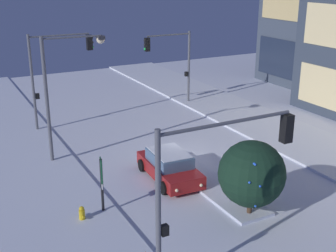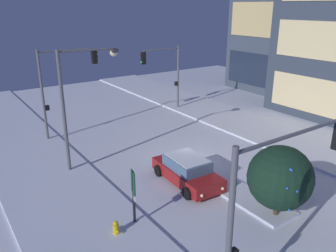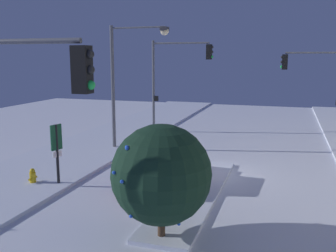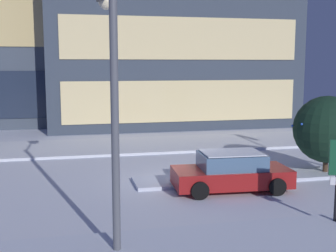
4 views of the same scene
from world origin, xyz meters
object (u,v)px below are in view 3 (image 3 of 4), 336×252
Objects in this scene: traffic_light_corner_near_left at (175,70)px; car_near at (167,167)px; fire_hydrant at (33,177)px; parking_info_sign at (57,147)px; traffic_light_corner_far_left at (318,78)px; decorated_tree_median at (161,174)px; street_lamp_arched at (129,69)px.

car_near is at bearing -74.99° from traffic_light_corner_near_left.
parking_info_sign is (-0.29, 1.05, 1.30)m from fire_hydrant.
decorated_tree_median is (16.70, -5.12, -1.96)m from traffic_light_corner_far_left.
fire_hydrant is at bearing -66.05° from car_near.
car_near is 7.35m from street_lamp_arched.
car_near is at bearing 61.19° from traffic_light_corner_far_left.
traffic_light_corner_near_left is 8.68× the size of fire_hydrant.
car_near is 0.65× the size of street_lamp_arched.
fire_hydrant is 0.29× the size of parking_info_sign.
street_lamp_arched is at bearing -99.83° from traffic_light_corner_near_left.
car_near is 0.71× the size of traffic_light_corner_near_left.
fire_hydrant is at bearing -113.52° from decorated_tree_median.
traffic_light_corner_far_left is at bearing 139.52° from fire_hydrant.
street_lamp_arched is at bearing 167.99° from fire_hydrant.
car_near is at bearing 37.01° from parking_info_sign.
traffic_light_corner_far_left is 1.67× the size of decorated_tree_median.
parking_info_sign is 6.46m from decorated_tree_median.
car_near is 1.33× the size of decorated_tree_median.
car_near is 13.87m from traffic_light_corner_far_left.
decorated_tree_median is at bearing -59.88° from street_lamp_arched.
traffic_light_corner_far_left is at bearing 66.65° from parking_info_sign.
fire_hydrant is (13.80, -11.78, -3.61)m from traffic_light_corner_far_left.
car_near is 5.66m from fire_hydrant.
street_lamp_arched is (6.94, -10.32, 0.70)m from traffic_light_corner_far_left.
decorated_tree_median reaches higher than parking_info_sign.
parking_info_sign is at bearing -119.59° from decorated_tree_median.
car_near is 0.80× the size of traffic_light_corner_far_left.
traffic_light_corner_near_left is at bearing -161.67° from car_near.
parking_info_sign reaches higher than car_near.
street_lamp_arched is (5.71, -0.99, 0.27)m from traffic_light_corner_near_left.
decorated_tree_median is at bearing -74.77° from traffic_light_corner_near_left.
decorated_tree_median is at bearing -14.50° from parking_info_sign.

